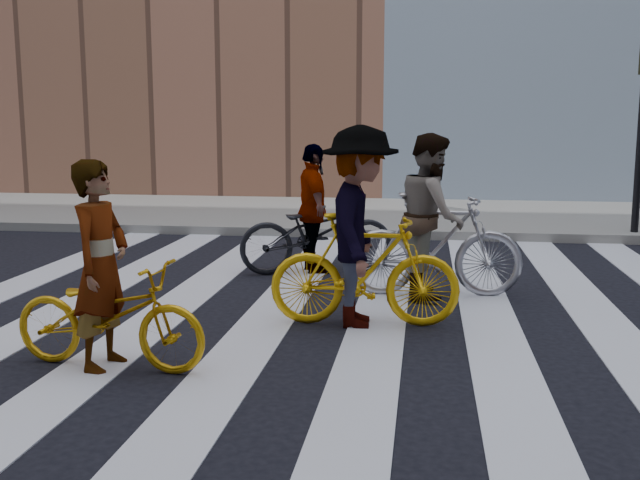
% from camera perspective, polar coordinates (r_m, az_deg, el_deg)
% --- Properties ---
extents(ground, '(100.00, 100.00, 0.00)m').
position_cam_1_polar(ground, '(7.66, 0.38, -5.84)').
color(ground, black).
rests_on(ground, ground).
extents(sidewalk_far, '(100.00, 5.00, 0.15)m').
position_cam_1_polar(sidewalk_far, '(14.98, 4.20, 1.89)').
color(sidewalk_far, gray).
rests_on(sidewalk_far, ground).
extents(zebra_crosswalk, '(8.25, 10.00, 0.01)m').
position_cam_1_polar(zebra_crosswalk, '(7.66, 0.38, -5.80)').
color(zebra_crosswalk, silver).
rests_on(zebra_crosswalk, ground).
extents(bike_yellow_left, '(1.72, 0.77, 0.87)m').
position_cam_1_polar(bike_yellow_left, '(6.26, -15.78, -5.52)').
color(bike_yellow_left, '#D3950B').
rests_on(bike_yellow_left, ground).
extents(bike_silver_mid, '(2.00, 0.69, 1.18)m').
position_cam_1_polar(bike_silver_mid, '(8.49, 8.76, -0.37)').
color(bike_silver_mid, '#ABABB5').
rests_on(bike_silver_mid, ground).
extents(bike_yellow_right, '(1.85, 0.60, 1.10)m').
position_cam_1_polar(bike_yellow_right, '(7.23, 3.42, -2.29)').
color(bike_yellow_right, '#FAB70D').
rests_on(bike_yellow_right, ground).
extents(bike_dark_rear, '(2.14, 1.36, 1.06)m').
position_cam_1_polar(bike_dark_rear, '(9.70, -0.23, 0.59)').
color(bike_dark_rear, black).
rests_on(bike_dark_rear, ground).
extents(rider_left, '(0.47, 0.66, 1.68)m').
position_cam_1_polar(rider_left, '(6.19, -16.37, -1.87)').
color(rider_left, slate).
rests_on(rider_left, ground).
extents(rider_mid, '(0.76, 0.94, 1.84)m').
position_cam_1_polar(rider_mid, '(8.45, 8.47, 1.84)').
color(rider_mid, slate).
rests_on(rider_mid, ground).
extents(rider_right, '(0.78, 1.28, 1.94)m').
position_cam_1_polar(rider_right, '(7.16, 3.05, 1.00)').
color(rider_right, slate).
rests_on(rider_right, ground).
extents(rider_rear, '(0.72, 1.06, 1.67)m').
position_cam_1_polar(rider_rear, '(9.66, -0.52, 2.38)').
color(rider_rear, slate).
rests_on(rider_rear, ground).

